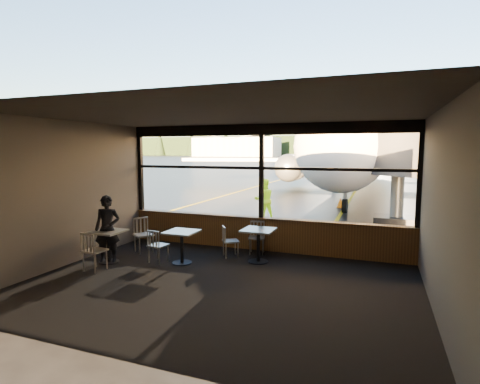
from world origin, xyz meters
The scene contains 31 objects.
ground_plane centered at (0.00, 120.00, 0.00)m, with size 520.00×520.00×0.00m, color black.
carpet_floor centered at (0.00, -3.00, 0.01)m, with size 8.00×6.00×0.01m, color black.
ceiling centered at (0.00, -3.00, 3.50)m, with size 8.00×6.00×0.04m, color #38332D.
wall_left centered at (-4.00, -3.00, 1.75)m, with size 0.04×6.00×3.50m, color #4E473F.
wall_right centered at (4.00, -3.00, 1.75)m, with size 0.04×6.00×3.50m, color #4E473F.
wall_back centered at (0.00, -6.00, 1.75)m, with size 8.00×0.04×3.50m, color #4E473F.
window_sill centered at (0.00, 0.00, 0.45)m, with size 8.00×0.28×0.90m, color brown.
window_header centered at (0.00, 0.00, 3.35)m, with size 8.00×0.18×0.30m, color black.
mullion_left centered at (-3.95, 0.00, 2.20)m, with size 0.12×0.12×2.60m, color black.
mullion_centre centered at (0.00, 0.00, 2.20)m, with size 0.12×0.12×2.60m, color black.
mullion_right centered at (3.95, 0.00, 2.20)m, with size 0.12×0.12×2.60m, color black.
window_transom centered at (0.00, 0.00, 2.30)m, with size 8.00×0.10×0.08m, color black.
airliner centered at (1.91, 19.39, 5.43)m, with size 29.60×35.52×10.85m, color white, non-canonical shape.
jet_bridge centered at (3.60, 5.50, 2.59)m, with size 9.70×11.86×5.17m, color #2B2B2E, non-canonical shape.
cafe_table_near centered at (0.29, -1.15, 0.42)m, with size 0.76×0.76×0.84m, color gray, non-canonical shape.
cafe_table_mid centered at (-1.45, -1.91, 0.41)m, with size 0.74×0.74×0.81m, color gray, non-canonical shape.
cafe_table_left centered at (-3.19, -2.48, 0.40)m, with size 0.74×0.74×0.81m, color gray, non-canonical shape.
chair_near_w centered at (-0.54, -0.95, 0.41)m, with size 0.45×0.45×0.83m, color beige, non-canonical shape.
chair_near_n centered at (0.02, -0.45, 0.44)m, with size 0.48×0.48×0.88m, color #A9A599, non-canonical shape.
chair_mid_s centered at (-2.04, -2.04, 0.43)m, with size 0.46×0.46×0.85m, color #B0AB9F, non-canonical shape.
chair_mid_w centered at (-2.94, -1.36, 0.48)m, with size 0.52×0.52×0.95m, color #B8B3A6, non-canonical shape.
chair_left_s centered at (-3.07, -3.10, 0.46)m, with size 0.51×0.51×0.93m, color #B9B3A7, non-canonical shape.
passenger centered at (-3.22, -2.46, 0.84)m, with size 0.61×0.40×1.68m, color black.
ground_crew centered at (-1.26, 4.42, 0.83)m, with size 0.81×0.63×1.67m, color #BFF219.
cone_nose centered at (1.29, 8.97, 0.25)m, with size 0.36×0.36×0.49m, color #EC3F07.
hangar_left centered at (-70.00, 180.00, 5.50)m, with size 45.00×18.00×11.00m, color silver, non-canonical shape.
hangar_mid centered at (0.00, 185.00, 5.00)m, with size 38.00×15.00×10.00m, color silver, non-canonical shape.
fuel_tank_a centered at (-30.00, 182.00, 3.00)m, with size 8.00×8.00×6.00m, color silver.
fuel_tank_b centered at (-20.00, 182.00, 3.00)m, with size 8.00×8.00×6.00m, color silver.
fuel_tank_c centered at (-10.00, 182.00, 3.00)m, with size 8.00×8.00×6.00m, color silver.
treeline centered at (0.00, 210.00, 6.00)m, with size 360.00×3.00×12.00m, color black.
Camera 1 is at (3.05, -9.84, 2.76)m, focal length 28.00 mm.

